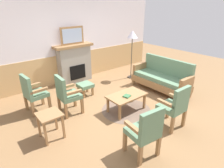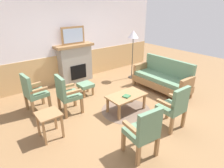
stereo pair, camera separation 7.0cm
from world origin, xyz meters
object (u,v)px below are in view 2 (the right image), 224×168
armchair_near_fireplace (66,93)px  armchair_front_center (144,130)px  armchair_front_left (174,106)px  floor_lamp_by_couch (133,37)px  coffee_table (126,97)px  armchair_by_window_left (33,91)px  footstool (86,86)px  couch (162,79)px  framed_picture (73,36)px  fireplace (75,63)px  side_table (49,118)px  book_on_table (127,96)px

armchair_near_fireplace → armchair_front_center: same height
armchair_front_left → floor_lamp_by_couch: bearing=62.6°
coffee_table → armchair_by_window_left: (-1.79, 1.41, 0.15)m
footstool → couch: bearing=-31.2°
coffee_table → footstool: bearing=103.3°
framed_picture → coffee_table: 2.80m
framed_picture → armchair_front_left: framed_picture is taller
fireplace → armchair_front_center: (-0.79, -3.86, -0.11)m
armchair_by_window_left → side_table: 1.22m
framed_picture → floor_lamp_by_couch: (1.73, -0.97, -0.11)m
book_on_table → footstool: bearing=100.1°
coffee_table → armchair_front_center: armchair_front_center is taller
side_table → coffee_table: bearing=-6.1°
coffee_table → armchair_front_left: size_ratio=0.98×
fireplace → couch: (1.68, -2.35, -0.26)m
armchair_by_window_left → armchair_front_center: (0.98, -2.72, 0.00)m
armchair_by_window_left → armchair_front_left: bearing=-50.6°
armchair_front_left → couch: bearing=44.7°
armchair_by_window_left → footstool: bearing=-0.1°
armchair_near_fireplace → armchair_front_center: 2.17m
book_on_table → armchair_near_fireplace: (-1.13, 0.89, 0.08)m
fireplace → armchair_by_window_left: bearing=-147.3°
fireplace → footstool: fireplace is taller
coffee_table → footstool: 1.45m
armchair_near_fireplace → armchair_front_left: bearing=-52.6°
couch → armchair_front_center: 2.90m
footstool → floor_lamp_by_couch: size_ratio=0.24×
floor_lamp_by_couch → book_on_table: bearing=-137.2°
couch → armchair_front_left: size_ratio=1.84×
couch → armchair_front_center: (-2.47, -1.51, 0.14)m
couch → book_on_table: bearing=-171.0°
coffee_table → armchair_near_fireplace: 1.46m
couch → side_table: bearing=180.0°
fireplace → side_table: bearing=-128.4°
armchair_near_fireplace → armchair_by_window_left: 0.84m
side_table → fireplace: bearing=51.6°
armchair_near_fireplace → armchair_front_center: size_ratio=1.00×
book_on_table → couch: bearing=9.0°
armchair_near_fireplace → armchair_front_left: same height
armchair_near_fireplace → coffee_table: bearing=-34.4°
armchair_front_left → framed_picture: bearing=95.0°
footstool → floor_lamp_by_couch: (2.04, 0.17, 1.17)m
framed_picture → fireplace: bearing=-90.0°
footstool → armchair_by_window_left: 1.48m
armchair_by_window_left → framed_picture: bearing=32.7°
coffee_table → armchair_front_left: (0.30, -1.14, 0.15)m
armchair_by_window_left → couch: bearing=-19.3°
armchair_near_fireplace → floor_lamp_by_couch: bearing=14.5°
couch → armchair_front_left: 1.91m
armchair_by_window_left → floor_lamp_by_couch: (3.50, 0.17, 0.91)m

